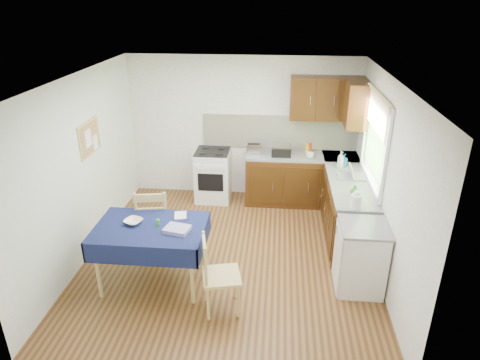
# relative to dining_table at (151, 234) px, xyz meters

# --- Properties ---
(floor) EXTENTS (4.20, 4.20, 0.00)m
(floor) POSITION_rel_dining_table_xyz_m (0.90, 0.69, -0.71)
(floor) COLOR #4A2B13
(floor) RESTS_ON ground
(ceiling) EXTENTS (4.00, 4.20, 0.02)m
(ceiling) POSITION_rel_dining_table_xyz_m (0.90, 0.69, 1.79)
(ceiling) COLOR silver
(ceiling) RESTS_ON wall_back
(wall_back) EXTENTS (4.00, 0.02, 2.50)m
(wall_back) POSITION_rel_dining_table_xyz_m (0.90, 2.79, 0.54)
(wall_back) COLOR silver
(wall_back) RESTS_ON ground
(wall_front) EXTENTS (4.00, 0.02, 2.50)m
(wall_front) POSITION_rel_dining_table_xyz_m (0.90, -1.41, 0.54)
(wall_front) COLOR silver
(wall_front) RESTS_ON ground
(wall_left) EXTENTS (0.02, 4.20, 2.50)m
(wall_left) POSITION_rel_dining_table_xyz_m (-1.10, 0.69, 0.54)
(wall_left) COLOR silver
(wall_left) RESTS_ON ground
(wall_right) EXTENTS (0.02, 4.20, 2.50)m
(wall_right) POSITION_rel_dining_table_xyz_m (2.90, 0.69, 0.54)
(wall_right) COLOR silver
(wall_right) RESTS_ON ground
(base_cabinets) EXTENTS (1.90, 2.30, 0.86)m
(base_cabinets) POSITION_rel_dining_table_xyz_m (2.25, 1.94, -0.28)
(base_cabinets) COLOR black
(base_cabinets) RESTS_ON ground
(worktop_back) EXTENTS (1.90, 0.60, 0.04)m
(worktop_back) POSITION_rel_dining_table_xyz_m (1.95, 2.49, 0.17)
(worktop_back) COLOR slate
(worktop_back) RESTS_ON base_cabinets
(worktop_right) EXTENTS (0.60, 1.70, 0.04)m
(worktop_right) POSITION_rel_dining_table_xyz_m (2.60, 1.34, 0.17)
(worktop_right) COLOR slate
(worktop_right) RESTS_ON base_cabinets
(worktop_corner) EXTENTS (0.60, 0.60, 0.04)m
(worktop_corner) POSITION_rel_dining_table_xyz_m (2.60, 2.49, 0.17)
(worktop_corner) COLOR slate
(worktop_corner) RESTS_ON base_cabinets
(splashback) EXTENTS (2.70, 0.02, 0.60)m
(splashback) POSITION_rel_dining_table_xyz_m (1.55, 2.77, 0.49)
(splashback) COLOR white
(splashback) RESTS_ON wall_back
(upper_cabinets) EXTENTS (1.20, 0.85, 0.70)m
(upper_cabinets) POSITION_rel_dining_table_xyz_m (2.42, 2.49, 1.14)
(upper_cabinets) COLOR black
(upper_cabinets) RESTS_ON wall_back
(stove) EXTENTS (0.60, 0.61, 0.92)m
(stove) POSITION_rel_dining_table_xyz_m (0.40, 2.49, -0.26)
(stove) COLOR white
(stove) RESTS_ON ground
(window) EXTENTS (0.04, 1.48, 1.26)m
(window) POSITION_rel_dining_table_xyz_m (2.87, 1.39, 0.94)
(window) COLOR #315322
(window) RESTS_ON wall_right
(fridge) EXTENTS (0.58, 0.60, 0.89)m
(fridge) POSITION_rel_dining_table_xyz_m (2.60, 0.14, -0.27)
(fridge) COLOR white
(fridge) RESTS_ON ground
(corkboard) EXTENTS (0.04, 0.62, 0.47)m
(corkboard) POSITION_rel_dining_table_xyz_m (-1.07, 0.99, 0.88)
(corkboard) COLOR tan
(corkboard) RESTS_ON wall_left
(dining_table) EXTENTS (1.35, 0.91, 0.82)m
(dining_table) POSITION_rel_dining_table_xyz_m (0.00, 0.00, 0.00)
(dining_table) COLOR #0E1238
(dining_table) RESTS_ON ground
(chair_far) EXTENTS (0.54, 0.54, 1.06)m
(chair_far) POSITION_rel_dining_table_xyz_m (-0.14, 0.59, -0.15)
(chair_far) COLOR tan
(chair_far) RESTS_ON ground
(chair_near) EXTENTS (0.51, 0.51, 0.96)m
(chair_near) POSITION_rel_dining_table_xyz_m (0.89, -0.43, -0.20)
(chair_near) COLOR tan
(chair_near) RESTS_ON ground
(toaster) EXTENTS (0.25, 0.15, 0.19)m
(toaster) POSITION_rel_dining_table_xyz_m (1.12, 2.47, 0.27)
(toaster) COLOR #AFAFB3
(toaster) RESTS_ON worktop_back
(sandwich_press) EXTENTS (0.32, 0.28, 0.19)m
(sandwich_press) POSITION_rel_dining_table_xyz_m (1.59, 2.43, 0.28)
(sandwich_press) COLOR black
(sandwich_press) RESTS_ON worktop_back
(sauce_bottle) EXTENTS (0.05, 0.05, 0.24)m
(sauce_bottle) POSITION_rel_dining_table_xyz_m (2.07, 2.42, 0.30)
(sauce_bottle) COLOR red
(sauce_bottle) RESTS_ON worktop_back
(yellow_packet) EXTENTS (0.11, 0.08, 0.15)m
(yellow_packet) POSITION_rel_dining_table_xyz_m (2.06, 2.60, 0.26)
(yellow_packet) COLOR gold
(yellow_packet) RESTS_ON worktop_back
(dish_rack) EXTENTS (0.40, 0.31, 0.19)m
(dish_rack) POSITION_rel_dining_table_xyz_m (2.63, 1.59, 0.21)
(dish_rack) COLOR gray
(dish_rack) RESTS_ON worktop_right
(kettle) EXTENTS (0.14, 0.14, 0.24)m
(kettle) POSITION_rel_dining_table_xyz_m (2.55, 0.59, 0.29)
(kettle) COLOR white
(kettle) RESTS_ON worktop_right
(cup) EXTENTS (0.14, 0.14, 0.10)m
(cup) POSITION_rel_dining_table_xyz_m (2.07, 2.33, 0.24)
(cup) COLOR white
(cup) RESTS_ON worktop_back
(soap_bottle_a) EXTENTS (0.14, 0.14, 0.27)m
(soap_bottle_a) POSITION_rel_dining_table_xyz_m (2.52, 1.96, 0.32)
(soap_bottle_a) COLOR white
(soap_bottle_a) RESTS_ON worktop_right
(soap_bottle_b) EXTENTS (0.12, 0.12, 0.18)m
(soap_bottle_b) POSITION_rel_dining_table_xyz_m (2.58, 2.06, 0.28)
(soap_bottle_b) COLOR blue
(soap_bottle_b) RESTS_ON worktop_right
(soap_bottle_c) EXTENTS (0.12, 0.12, 0.15)m
(soap_bottle_c) POSITION_rel_dining_table_xyz_m (2.59, 0.96, 0.26)
(soap_bottle_c) COLOR #227E28
(soap_bottle_c) RESTS_ON worktop_right
(plate_bowl) EXTENTS (0.28, 0.28, 0.05)m
(plate_bowl) POSITION_rel_dining_table_xyz_m (-0.22, 0.05, 0.13)
(plate_bowl) COLOR beige
(plate_bowl) RESTS_ON dining_table
(book) EXTENTS (0.19, 0.23, 0.02)m
(book) POSITION_rel_dining_table_xyz_m (0.24, 0.28, 0.11)
(book) COLOR white
(book) RESTS_ON dining_table
(spice_jar) EXTENTS (0.04, 0.04, 0.08)m
(spice_jar) POSITION_rel_dining_table_xyz_m (0.10, 0.03, 0.15)
(spice_jar) COLOR #27912B
(spice_jar) RESTS_ON dining_table
(tea_towel) EXTENTS (0.33, 0.29, 0.05)m
(tea_towel) POSITION_rel_dining_table_xyz_m (0.36, -0.08, 0.13)
(tea_towel) COLOR navy
(tea_towel) RESTS_ON dining_table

